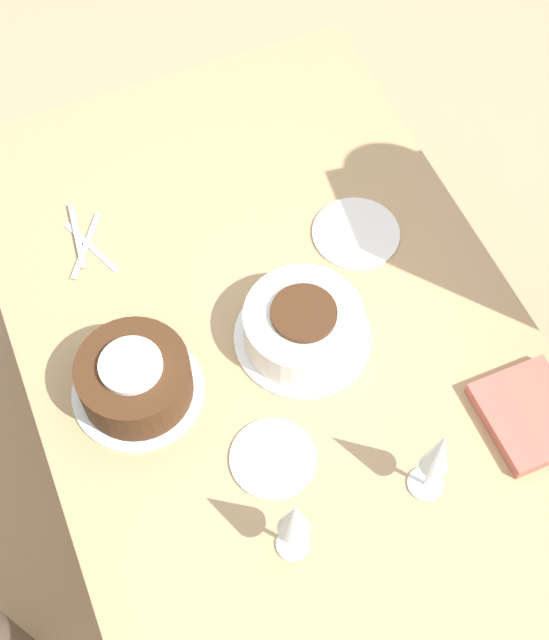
{
  "coord_description": "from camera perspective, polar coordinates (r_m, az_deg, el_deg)",
  "views": [
    {
      "loc": [
        0.8,
        -0.34,
        2.28
      ],
      "look_at": [
        0.0,
        0.0,
        0.79
      ],
      "focal_mm": 50.0,
      "sensor_mm": 36.0,
      "label": 1
    }
  ],
  "objects": [
    {
      "name": "ground_plane",
      "position": [
        2.44,
        0.0,
        -9.42
      ],
      "size": [
        12.0,
        12.0,
        0.0
      ],
      "primitive_type": "plane",
      "color": "tan"
    },
    {
      "name": "dining_table",
      "position": [
        1.86,
        0.0,
        -2.4
      ],
      "size": [
        1.5,
        0.98,
        0.74
      ],
      "color": "tan",
      "rests_on": "ground_plane"
    },
    {
      "name": "cake_center_white",
      "position": [
        1.72,
        1.84,
        -0.39
      ],
      "size": [
        0.27,
        0.27,
        0.1
      ],
      "color": "white",
      "rests_on": "dining_table"
    },
    {
      "name": "cake_front_chocolate",
      "position": [
        1.68,
        -8.93,
        -3.76
      ],
      "size": [
        0.25,
        0.25,
        0.11
      ],
      "color": "white",
      "rests_on": "dining_table"
    },
    {
      "name": "wine_glass_near",
      "position": [
        1.52,
        10.42,
        -8.43
      ],
      "size": [
        0.07,
        0.07,
        0.22
      ],
      "color": "silver",
      "rests_on": "dining_table"
    },
    {
      "name": "wine_glass_far",
      "position": [
        1.47,
        1.28,
        -12.66
      ],
      "size": [
        0.06,
        0.06,
        0.2
      ],
      "color": "silver",
      "rests_on": "dining_table"
    },
    {
      "name": "dessert_plate_left",
      "position": [
        1.9,
        5.24,
        5.56
      ],
      "size": [
        0.19,
        0.19,
        0.01
      ],
      "color": "white",
      "rests_on": "dining_table"
    },
    {
      "name": "dessert_plate_right",
      "position": [
        1.65,
        -0.11,
        -8.85
      ],
      "size": [
        0.16,
        0.16,
        0.01
      ],
      "color": "white",
      "rests_on": "dining_table"
    },
    {
      "name": "fork_pile",
      "position": [
        1.92,
        -12.06,
        4.87
      ],
      "size": [
        0.2,
        0.11,
        0.01
      ],
      "color": "silver",
      "rests_on": "dining_table"
    },
    {
      "name": "napkin_stack",
      "position": [
        1.74,
        16.01,
        -5.87
      ],
      "size": [
        0.19,
        0.17,
        0.03
      ],
      "color": "#B75B4C",
      "rests_on": "dining_table"
    }
  ]
}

